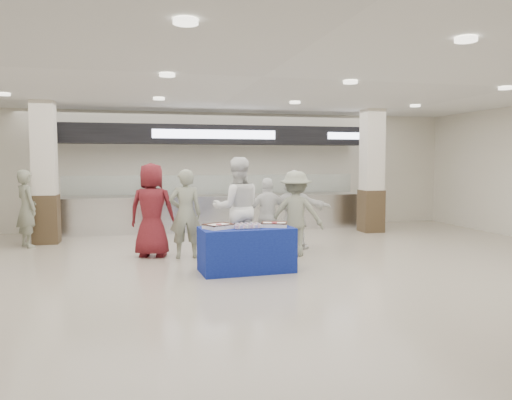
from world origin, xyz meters
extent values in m
plane|color=beige|center=(0.00, 0.00, 0.00)|extent=(14.00, 14.00, 0.00)
cube|color=silver|center=(0.00, 5.40, 0.45)|extent=(8.00, 0.80, 0.90)
cube|color=silver|center=(0.00, 5.40, 0.92)|extent=(8.00, 0.85, 0.04)
cube|color=white|center=(0.00, 5.10, 1.25)|extent=(7.60, 0.02, 0.50)
cube|color=black|center=(0.00, 5.40, 2.55)|extent=(8.40, 0.70, 0.50)
cube|color=silver|center=(0.00, 5.04, 2.55)|extent=(3.20, 0.03, 0.22)
cube|color=silver|center=(3.80, 5.04, 2.55)|extent=(1.40, 0.03, 0.18)
cube|color=#3B2C1B|center=(-4.00, 4.20, 0.55)|extent=(0.55, 0.55, 1.10)
cube|color=silver|center=(-4.00, 4.20, 2.15)|extent=(0.50, 0.50, 2.10)
cube|color=#3B2C1B|center=(4.00, 4.20, 0.55)|extent=(0.55, 0.55, 1.10)
cube|color=silver|center=(4.00, 4.20, 2.15)|extent=(0.50, 0.50, 2.10)
cube|color=navy|center=(-0.20, 0.33, 0.38)|extent=(1.60, 0.88, 0.75)
cube|color=white|center=(-0.68, 0.30, 0.78)|extent=(0.55, 0.51, 0.07)
cube|color=#411F12|center=(-0.68, 0.30, 0.83)|extent=(0.55, 0.51, 0.02)
cylinder|color=#A51727|center=(-0.68, 0.30, 0.82)|extent=(0.13, 0.13, 0.01)
cube|color=white|center=(0.29, 0.32, 0.78)|extent=(0.50, 0.44, 0.07)
cube|color=#411F12|center=(0.29, 0.32, 0.83)|extent=(0.50, 0.44, 0.02)
cylinder|color=#A51727|center=(0.29, 0.32, 0.82)|extent=(0.12, 0.12, 0.01)
cube|color=#B3B3B8|center=(-0.21, 0.28, 0.76)|extent=(0.43, 0.33, 0.02)
imported|color=maroon|center=(-1.71, 2.02, 0.91)|extent=(1.03, 0.83, 1.83)
imported|color=gray|center=(-1.09, 1.74, 0.85)|extent=(0.63, 0.42, 1.71)
imported|color=white|center=(-0.13, 1.46, 0.97)|extent=(0.95, 0.75, 1.94)
imported|color=white|center=(0.55, 1.73, 0.77)|extent=(0.94, 0.48, 1.53)
imported|color=gray|center=(1.05, 1.50, 0.83)|extent=(1.23, 0.96, 1.67)
imported|color=white|center=(1.26, 2.26, 0.84)|extent=(1.63, 1.00, 1.68)
imported|color=gray|center=(-4.31, 3.75, 0.84)|extent=(0.68, 0.73, 1.68)
camera|label=1|loc=(-1.96, -7.81, 1.88)|focal=35.00mm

